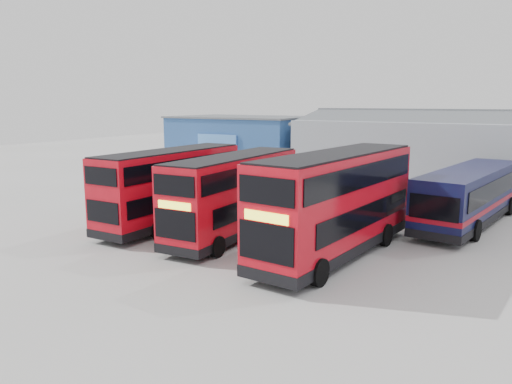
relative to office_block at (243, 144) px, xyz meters
name	(u,v)px	position (x,y,z in m)	size (l,w,h in m)	color
ground_plane	(287,236)	(14.00, -17.99, -2.58)	(120.00, 120.00, 0.00)	#A5A5A0
office_block	(243,144)	(0.00, 0.00, 0.00)	(12.30, 8.32, 5.12)	#224989
maintenance_shed	(510,155)	(22.00, 2.01, 0.02)	(30.50, 12.00, 5.89)	#9AA0A8
double_decker_left	(171,188)	(7.71, -19.10, -0.59)	(2.46, 9.48, 3.99)	red
double_decker_centre	(234,196)	(11.78, -19.28, -0.61)	(2.70, 9.44, 3.95)	red
double_decker_right	(337,205)	(17.14, -19.64, -0.39)	(3.39, 10.58, 4.40)	red
single_decker_blue	(469,197)	(21.14, -10.97, -1.09)	(3.94, 11.26, 2.99)	#0C1337
panel_van	(187,163)	(-2.02, -5.67, -1.31)	(3.54, 5.54, 2.27)	white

